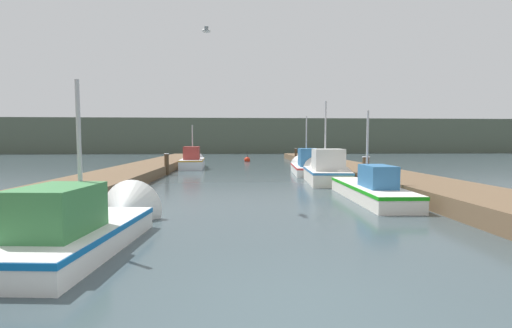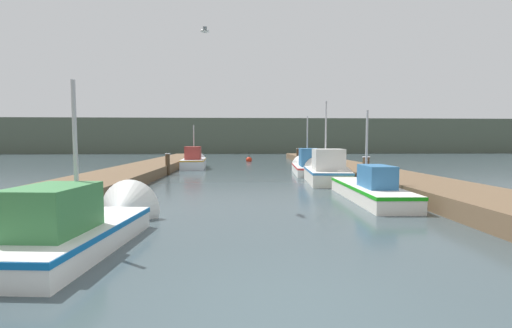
% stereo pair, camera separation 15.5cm
% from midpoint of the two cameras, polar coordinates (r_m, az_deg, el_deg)
% --- Properties ---
extents(ground_plane, '(200.00, 200.00, 0.00)m').
position_cam_midpoint_polar(ground_plane, '(4.27, 6.11, -24.57)').
color(ground_plane, '#38474C').
extents(dock_left, '(2.93, 40.00, 0.54)m').
position_cam_midpoint_polar(dock_left, '(20.58, -19.36, -1.21)').
color(dock_left, brown).
rests_on(dock_left, ground_plane).
extents(dock_right, '(2.93, 40.00, 0.54)m').
position_cam_midpoint_polar(dock_right, '(20.97, 16.13, -1.05)').
color(dock_right, brown).
rests_on(dock_right, ground_plane).
extents(distant_shore_ridge, '(120.00, 16.00, 5.56)m').
position_cam_midpoint_polar(distant_shore_ridge, '(61.51, -2.70, 4.61)').
color(distant_shore_ridge, '#4C5647').
rests_on(distant_shore_ridge, ground_plane).
extents(fishing_boat_0, '(2.02, 4.70, 3.71)m').
position_cam_midpoint_polar(fishing_boat_0, '(7.77, -26.18, -8.88)').
color(fishing_boat_0, silver).
rests_on(fishing_boat_0, ground_plane).
extents(fishing_boat_1, '(1.56, 6.35, 3.49)m').
position_cam_midpoint_polar(fishing_boat_1, '(13.20, 16.93, -3.56)').
color(fishing_boat_1, silver).
rests_on(fishing_boat_1, ground_plane).
extents(fishing_boat_2, '(2.14, 4.99, 4.45)m').
position_cam_midpoint_polar(fishing_boat_2, '(17.32, 11.05, -1.14)').
color(fishing_boat_2, silver).
rests_on(fishing_boat_2, ground_plane).
extents(fishing_boat_3, '(2.06, 5.84, 4.02)m').
position_cam_midpoint_polar(fishing_boat_3, '(21.66, 8.08, -0.29)').
color(fishing_boat_3, silver).
rests_on(fishing_boat_3, ground_plane).
extents(fishing_boat_4, '(1.88, 5.27, 3.59)m').
position_cam_midpoint_polar(fishing_boat_4, '(26.04, -10.65, 0.52)').
color(fishing_boat_4, silver).
rests_on(fishing_boat_4, ground_plane).
extents(mooring_piling_0, '(0.30, 0.30, 1.28)m').
position_cam_midpoint_polar(mooring_piling_0, '(20.99, -14.87, 0.00)').
color(mooring_piling_0, '#473523').
rests_on(mooring_piling_0, ground_plane).
extents(mooring_piling_1, '(0.31, 0.31, 1.40)m').
position_cam_midpoint_polar(mooring_piling_1, '(25.71, 9.10, 0.91)').
color(mooring_piling_1, '#473523').
rests_on(mooring_piling_1, ground_plane).
extents(mooring_piling_2, '(0.24, 0.24, 1.30)m').
position_cam_midpoint_polar(mooring_piling_2, '(32.94, 6.50, 1.50)').
color(mooring_piling_2, '#473523').
rests_on(mooring_piling_2, ground_plane).
extents(mooring_piling_3, '(0.33, 0.33, 1.34)m').
position_cam_midpoint_polar(mooring_piling_3, '(15.91, 17.54, -1.16)').
color(mooring_piling_3, '#473523').
rests_on(mooring_piling_3, ground_plane).
extents(channel_buoy, '(0.57, 0.57, 1.07)m').
position_cam_midpoint_polar(channel_buoy, '(33.24, -1.61, 0.70)').
color(channel_buoy, red).
rests_on(channel_buoy, ground_plane).
extents(seagull_lead, '(0.29, 0.56, 0.12)m').
position_cam_midpoint_polar(seagull_lead, '(11.73, -8.68, 21.12)').
color(seagull_lead, white).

